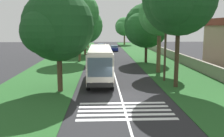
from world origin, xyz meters
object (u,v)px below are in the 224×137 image
at_px(roadside_tree_left_1, 87,25).
at_px(roadside_tree_right_0, 159,16).
at_px(roadside_tree_left_0, 57,27).
at_px(roadside_tree_left_3, 84,27).
at_px(trailing_car_1, 100,52).
at_px(trailing_car_0, 102,55).
at_px(trailing_car_2, 114,48).
at_px(roadside_tree_right_1, 177,0).
at_px(roadside_tree_right_3, 124,27).
at_px(utility_pole, 166,40).
at_px(roadside_tree_right_2, 145,27).
at_px(roadside_tree_left_2, 78,14).
at_px(trailing_car_3, 101,46).
at_px(coach_bus, 100,62).

bearing_deg(roadside_tree_left_1, roadside_tree_right_0, -164.40).
xyz_separation_m(roadside_tree_left_0, roadside_tree_left_3, (31.25, -0.37, 0.03)).
height_order(trailing_car_1, roadside_tree_left_0, roadside_tree_left_0).
bearing_deg(trailing_car_0, roadside_tree_left_0, 170.42).
relative_size(trailing_car_2, roadside_tree_right_1, 0.35).
xyz_separation_m(roadside_tree_right_1, roadside_tree_right_3, (60.23, -0.32, -2.64)).
relative_size(roadside_tree_left_0, roadside_tree_right_1, 0.76).
relative_size(roadside_tree_left_3, utility_pole, 1.13).
bearing_deg(roadside_tree_right_3, trailing_car_0, 168.54).
distance_m(trailing_car_2, roadside_tree_left_0, 40.74).
relative_size(trailing_car_1, roadside_tree_right_1, 0.35).
bearing_deg(roadside_tree_right_3, roadside_tree_right_1, 179.69).
bearing_deg(trailing_car_0, utility_pole, -161.29).
bearing_deg(roadside_tree_left_1, trailing_car_2, -144.49).
bearing_deg(roadside_tree_left_1, roadside_tree_left_3, -179.40).
relative_size(trailing_car_0, roadside_tree_right_1, 0.35).
xyz_separation_m(roadside_tree_left_0, roadside_tree_right_3, (61.47, -11.63, -0.08)).
height_order(roadside_tree_left_3, roadside_tree_right_2, roadside_tree_left_3).
xyz_separation_m(roadside_tree_left_2, roadside_tree_left_3, (10.30, -0.23, -2.23)).
bearing_deg(roadside_tree_left_0, trailing_car_0, -9.58).
xyz_separation_m(trailing_car_3, roadside_tree_left_2, (-25.18, 3.74, 7.53)).
distance_m(coach_bus, trailing_car_0, 20.29).
height_order(trailing_car_3, roadside_tree_left_3, roadside_tree_left_3).
height_order(coach_bus, trailing_car_3, coach_bus).
height_order(trailing_car_1, roadside_tree_left_3, roadside_tree_left_3).
bearing_deg(roadside_tree_right_1, trailing_car_1, 14.03).
height_order(trailing_car_1, roadside_tree_right_1, roadside_tree_right_1).
distance_m(roadside_tree_left_0, roadside_tree_right_3, 62.56).
xyz_separation_m(roadside_tree_right_1, roadside_tree_right_2, (17.50, 0.02, -2.54)).
height_order(roadside_tree_right_1, utility_pole, roadside_tree_right_1).
relative_size(trailing_car_3, roadside_tree_left_2, 0.36).
distance_m(roadside_tree_left_3, roadside_tree_right_3, 32.24).
bearing_deg(roadside_tree_left_2, trailing_car_1, -20.06).
xyz_separation_m(roadside_tree_left_2, roadside_tree_right_3, (40.52, -11.49, -2.33)).
height_order(roadside_tree_left_1, roadside_tree_right_1, roadside_tree_right_1).
height_order(trailing_car_3, roadside_tree_right_1, roadside_tree_right_1).
distance_m(trailing_car_2, roadside_tree_right_2, 22.02).
xyz_separation_m(roadside_tree_right_0, roadside_tree_right_1, (-8.22, 0.11, 1.10)).
xyz_separation_m(roadside_tree_right_1, utility_pole, (2.89, 0.27, -3.92)).
bearing_deg(roadside_tree_right_2, coach_bus, 152.91).
xyz_separation_m(coach_bus, trailing_car_2, (35.46, -3.42, -1.48)).
distance_m(coach_bus, roadside_tree_left_0, 6.91).
relative_size(trailing_car_3, roadside_tree_left_1, 0.47).
bearing_deg(roadside_tree_left_2, roadside_tree_left_3, -1.28).
relative_size(trailing_car_1, roadside_tree_left_2, 0.36).
bearing_deg(trailing_car_1, roadside_tree_left_1, 11.14).
bearing_deg(utility_pole, roadside_tree_right_1, -174.65).
height_order(roadside_tree_left_1, roadside_tree_right_0, roadside_tree_right_0).
height_order(roadside_tree_left_2, roadside_tree_right_1, roadside_tree_right_1).
relative_size(roadside_tree_left_1, roadside_tree_right_0, 0.89).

